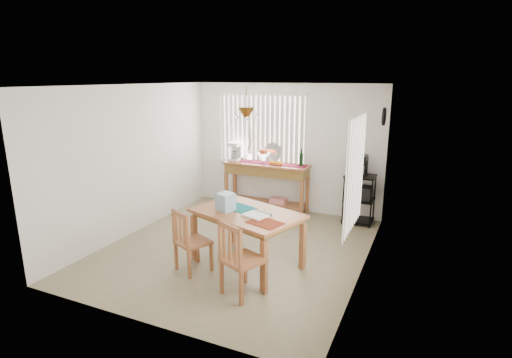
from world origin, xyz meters
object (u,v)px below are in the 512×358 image
at_px(wire_cart, 359,195).
at_px(dining_table, 247,218).
at_px(cart_items, 361,166).
at_px(sideboard, 267,175).
at_px(chair_right, 240,260).
at_px(chair_left, 190,242).

distance_m(wire_cart, dining_table, 2.70).
bearing_deg(wire_cart, dining_table, -116.17).
bearing_deg(cart_items, sideboard, -179.44).
relative_size(wire_cart, chair_right, 0.94).
height_order(sideboard, wire_cart, sideboard).
xyz_separation_m(dining_table, chair_right, (0.30, -0.83, -0.23)).
distance_m(cart_items, chair_right, 3.44).
distance_m(cart_items, dining_table, 2.74).
height_order(cart_items, chair_right, cart_items).
bearing_deg(dining_table, chair_right, -70.06).
distance_m(cart_items, chair_left, 3.55).
relative_size(cart_items, chair_left, 0.42).
relative_size(sideboard, chair_right, 1.77).
xyz_separation_m(wire_cart, chair_right, (-0.89, -3.25, -0.08)).
distance_m(dining_table, chair_left, 0.87).
relative_size(wire_cart, chair_left, 1.02).
xyz_separation_m(dining_table, chair_left, (-0.64, -0.53, -0.27)).
bearing_deg(sideboard, dining_table, -73.87).
distance_m(sideboard, cart_items, 1.92).
bearing_deg(chair_left, sideboard, 91.18).
height_order(sideboard, chair_left, sideboard).
xyz_separation_m(chair_left, chair_right, (0.94, -0.30, 0.04)).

